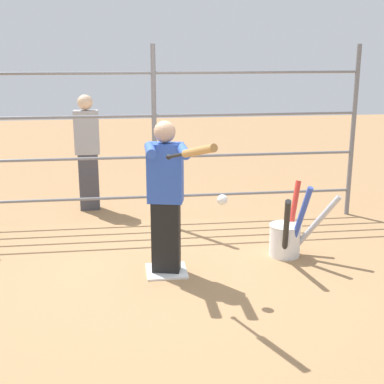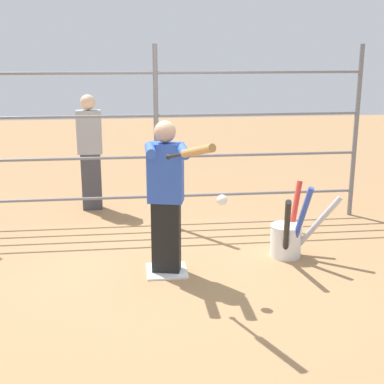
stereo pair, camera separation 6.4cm
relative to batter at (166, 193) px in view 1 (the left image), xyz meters
name	(u,v)px [view 1 (the left image)]	position (x,y,z in m)	size (l,w,h in m)	color
ground_plane	(167,272)	(0.00, -0.02, -0.82)	(24.00, 24.00, 0.00)	#9E754C
home_plate	(167,271)	(0.00, -0.02, -0.81)	(0.40, 0.40, 0.02)	white
fence_backstop	(154,137)	(0.00, -1.62, 0.29)	(5.18, 0.06, 2.21)	slate
batter	(166,193)	(0.00, 0.00, 0.00)	(0.38, 0.57, 1.51)	black
baseball_bat_swinging	(195,152)	(-0.17, 0.82, 0.56)	(0.33, 0.76, 0.26)	black
softball_in_flight	(222,200)	(-0.46, 0.48, 0.05)	(0.10, 0.10, 0.10)	white
bat_bucket	(288,236)	(-1.31, -0.26, -0.59)	(0.71, 0.83, 0.83)	white
bystander_behind_fence	(88,151)	(0.86, -2.30, 0.00)	(0.32, 0.20, 1.57)	#3F3F47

